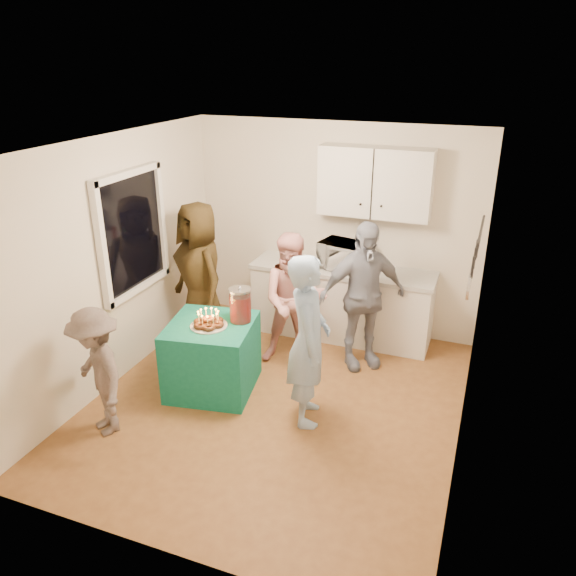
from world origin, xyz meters
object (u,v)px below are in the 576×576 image
(counter, at_px, (341,304))
(woman_back_left, at_px, (200,275))
(punch_jar, at_px, (240,306))
(party_table, at_px, (212,356))
(woman_back_center, at_px, (294,300))
(child_near_left, at_px, (98,372))
(microwave, at_px, (344,256))
(man_birthday, at_px, (308,341))
(woman_back_right, at_px, (362,296))

(counter, relative_size, woman_back_left, 1.24)
(punch_jar, bearing_deg, woman_back_left, 140.59)
(party_table, bearing_deg, punch_jar, 33.91)
(woman_back_center, bearing_deg, child_near_left, -143.92)
(child_near_left, bearing_deg, party_table, 91.47)
(woman_back_left, bearing_deg, punch_jar, -6.67)
(counter, bearing_deg, microwave, 0.00)
(woman_back_center, bearing_deg, counter, 46.68)
(punch_jar, bearing_deg, woman_back_center, 63.29)
(man_birthday, xyz_separation_m, woman_back_right, (0.22, 1.19, 0.00))
(counter, relative_size, party_table, 2.59)
(microwave, xyz_separation_m, party_table, (-0.95, -1.65, -0.69))
(man_birthday, distance_m, woman_back_right, 1.21)
(microwave, xyz_separation_m, punch_jar, (-0.69, -1.48, -0.14))
(punch_jar, height_order, woman_back_right, woman_back_right)
(party_table, bearing_deg, woman_back_right, 38.21)
(man_birthday, xyz_separation_m, woman_back_left, (-1.71, 1.02, 0.04))
(woman_back_center, distance_m, child_near_left, 2.24)
(punch_jar, distance_m, woman_back_center, 0.77)
(woman_back_left, distance_m, woman_back_right, 1.93)
(woman_back_left, xyz_separation_m, child_near_left, (-0.02, -1.90, -0.26))
(party_table, height_order, woman_back_center, woman_back_center)
(man_birthday, xyz_separation_m, woman_back_center, (-0.51, 0.99, -0.08))
(man_birthday, relative_size, woman_back_right, 1.00)
(microwave, bearing_deg, counter, -167.01)
(counter, distance_m, man_birthday, 1.85)
(party_table, xyz_separation_m, woman_back_right, (1.33, 1.05, 0.47))
(microwave, xyz_separation_m, woman_back_center, (-0.35, -0.80, -0.30))
(counter, relative_size, microwave, 3.76)
(woman_back_center, bearing_deg, punch_jar, -137.39)
(microwave, bearing_deg, woman_back_left, -140.57)
(child_near_left, bearing_deg, punch_jar, 86.37)
(man_birthday, height_order, woman_back_left, woman_back_left)
(woman_back_left, bearing_deg, man_birthday, 1.78)
(woman_back_left, bearing_deg, counter, 59.38)
(punch_jar, xyz_separation_m, woman_back_left, (-0.86, 0.71, -0.04))
(party_table, distance_m, punch_jar, 0.63)
(counter, bearing_deg, woman_back_right, -57.24)
(punch_jar, bearing_deg, woman_back_right, 39.20)
(microwave, bearing_deg, party_table, -106.89)
(woman_back_left, distance_m, child_near_left, 1.92)
(woman_back_left, bearing_deg, woman_back_center, 31.14)
(woman_back_center, bearing_deg, woman_back_left, 157.73)
(counter, distance_m, woman_back_center, 0.94)
(counter, xyz_separation_m, woman_back_center, (-0.34, -0.80, 0.34))
(woman_back_right, bearing_deg, woman_back_left, 148.20)
(woman_back_center, height_order, child_near_left, woman_back_center)
(party_table, height_order, woman_back_left, woman_back_left)
(counter, relative_size, woman_back_center, 1.43)
(microwave, relative_size, child_near_left, 0.46)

